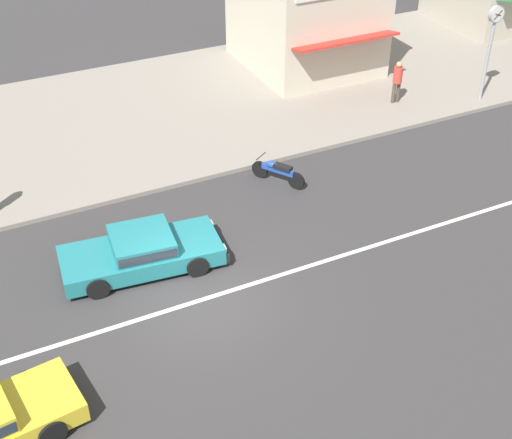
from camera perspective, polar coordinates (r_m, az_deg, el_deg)
The scene contains 8 objects.
ground_plane at distance 18.30m, azimuth -4.50°, elevation -6.47°, with size 160.00×160.00×0.00m, color #383535.
lane_centre_stripe at distance 18.30m, azimuth -4.50°, elevation -6.46°, with size 50.40×0.14×0.01m, color silver.
kerb_strip at distance 26.50m, azimuth -12.96°, elevation 7.19°, with size 68.00×10.00×0.15m, color gray.
sedan_teal_2 at distance 19.20m, azimuth -9.08°, elevation -2.50°, with size 4.49×2.18×1.06m.
motorcycle_0 at distance 22.55m, azimuth 1.73°, elevation 3.90°, with size 1.14×1.64×0.80m.
street_clock at distance 28.07m, azimuth 18.41°, elevation 14.06°, with size 0.61×0.22×3.63m.
pedestrian_mid_kerb at distance 27.63m, azimuth 11.25°, elevation 10.97°, with size 0.34×0.34×1.63m.
shopfront_far_kios at distance 30.19m, azimuth 4.03°, elevation 16.24°, with size 4.86×6.33×4.43m.
Camera 1 is at (-4.66, -12.88, 12.13)m, focal length 50.00 mm.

